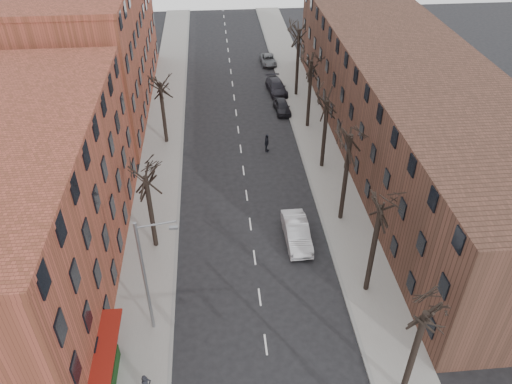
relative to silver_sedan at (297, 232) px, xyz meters
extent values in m
cube|color=gray|center=(-11.48, 17.37, -0.78)|extent=(4.00, 90.00, 0.15)
cube|color=gray|center=(4.52, 17.37, -0.78)|extent=(4.00, 90.00, 0.15)
cube|color=brown|center=(-19.48, -2.63, 5.15)|extent=(12.00, 26.00, 12.00)
cube|color=brown|center=(-19.48, 26.37, 6.15)|extent=(12.00, 28.00, 14.00)
cube|color=#4F2F24|center=(12.52, 12.37, 4.15)|extent=(12.00, 50.00, 10.00)
cylinder|color=slate|center=(-10.68, -7.63, 3.65)|extent=(0.20, 0.20, 9.00)
cylinder|color=slate|center=(-9.58, -7.63, 7.95)|extent=(2.39, 0.12, 0.46)
cube|color=slate|center=(-8.58, -7.63, 7.65)|extent=(0.50, 0.22, 0.14)
imported|color=silver|center=(0.00, 0.00, 0.00)|extent=(1.93, 5.22, 1.71)
imported|color=black|center=(1.82, 22.13, -0.17)|extent=(1.87, 4.12, 1.37)
imported|color=black|center=(1.82, 27.35, -0.12)|extent=(2.58, 5.27, 1.47)
imported|color=#515358|center=(1.82, 36.49, -0.26)|extent=(2.10, 4.33, 1.19)
imported|color=black|center=(-0.89, 13.68, 0.11)|extent=(0.79, 1.22, 1.93)
camera|label=1|loc=(-5.91, -29.31, 25.88)|focal=35.00mm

